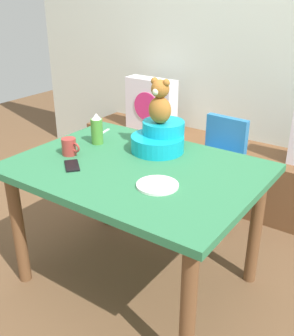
{
  "coord_description": "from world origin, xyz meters",
  "views": [
    {
      "loc": [
        1.14,
        -1.53,
        1.59
      ],
      "look_at": [
        0.0,
        0.1,
        0.69
      ],
      "focal_mm": 42.92,
      "sensor_mm": 36.0,
      "label": 1
    }
  ],
  "objects_px": {
    "teddy_bear": "(160,102)",
    "cell_phone": "(72,166)",
    "highchair": "(216,160)",
    "infant_seat_teal": "(159,138)",
    "dinner_plate_near": "(157,185)",
    "ketchup_bottle": "(97,129)",
    "dining_table": "(136,183)",
    "pillow_floral_left": "(151,105)",
    "coffee_mug": "(69,147)"
  },
  "relations": [
    {
      "from": "highchair",
      "to": "teddy_bear",
      "type": "bearing_deg",
      "value": -102.09
    },
    {
      "from": "dining_table",
      "to": "ketchup_bottle",
      "type": "distance_m",
      "value": 0.45
    },
    {
      "from": "coffee_mug",
      "to": "cell_phone",
      "type": "relative_size",
      "value": 0.83
    },
    {
      "from": "highchair",
      "to": "teddy_bear",
      "type": "xyz_separation_m",
      "value": [
        -0.11,
        -0.53,
        0.5
      ]
    },
    {
      "from": "teddy_bear",
      "to": "highchair",
      "type": "bearing_deg",
      "value": 77.91
    },
    {
      "from": "pillow_floral_left",
      "to": "dining_table",
      "type": "distance_m",
      "value": 1.4
    },
    {
      "from": "highchair",
      "to": "dining_table",
      "type": "bearing_deg",
      "value": -96.5
    },
    {
      "from": "pillow_floral_left",
      "to": "dining_table",
      "type": "xyz_separation_m",
      "value": [
        0.73,
        -1.2,
        -0.04
      ]
    },
    {
      "from": "teddy_bear",
      "to": "cell_phone",
      "type": "relative_size",
      "value": 1.74
    },
    {
      "from": "infant_seat_teal",
      "to": "coffee_mug",
      "type": "distance_m",
      "value": 0.51
    },
    {
      "from": "ketchup_bottle",
      "to": "coffee_mug",
      "type": "relative_size",
      "value": 1.54
    },
    {
      "from": "dining_table",
      "to": "teddy_bear",
      "type": "bearing_deg",
      "value": 95.27
    },
    {
      "from": "infant_seat_teal",
      "to": "coffee_mug",
      "type": "bearing_deg",
      "value": -136.82
    },
    {
      "from": "pillow_floral_left",
      "to": "cell_phone",
      "type": "bearing_deg",
      "value": -71.78
    },
    {
      "from": "dinner_plate_near",
      "to": "cell_phone",
      "type": "xyz_separation_m",
      "value": [
        -0.49,
        -0.06,
        -0.0
      ]
    },
    {
      "from": "dining_table",
      "to": "infant_seat_teal",
      "type": "bearing_deg",
      "value": 95.26
    },
    {
      "from": "highchair",
      "to": "teddy_bear",
      "type": "height_order",
      "value": "teddy_bear"
    },
    {
      "from": "ketchup_bottle",
      "to": "coffee_mug",
      "type": "height_order",
      "value": "ketchup_bottle"
    },
    {
      "from": "pillow_floral_left",
      "to": "highchair",
      "type": "relative_size",
      "value": 0.56
    },
    {
      "from": "dining_table",
      "to": "infant_seat_teal",
      "type": "height_order",
      "value": "infant_seat_teal"
    },
    {
      "from": "teddy_bear",
      "to": "ketchup_bottle",
      "type": "height_order",
      "value": "teddy_bear"
    },
    {
      "from": "dining_table",
      "to": "cell_phone",
      "type": "bearing_deg",
      "value": -143.73
    },
    {
      "from": "dining_table",
      "to": "cell_phone",
      "type": "height_order",
      "value": "cell_phone"
    },
    {
      "from": "dining_table",
      "to": "highchair",
      "type": "xyz_separation_m",
      "value": [
        0.09,
        0.78,
        -0.12
      ]
    },
    {
      "from": "infant_seat_teal",
      "to": "coffee_mug",
      "type": "xyz_separation_m",
      "value": [
        -0.37,
        -0.35,
        -0.02
      ]
    },
    {
      "from": "highchair",
      "to": "dinner_plate_near",
      "type": "height_order",
      "value": "highchair"
    },
    {
      "from": "infant_seat_teal",
      "to": "ketchup_bottle",
      "type": "bearing_deg",
      "value": -160.99
    },
    {
      "from": "infant_seat_teal",
      "to": "teddy_bear",
      "type": "distance_m",
      "value": 0.21
    },
    {
      "from": "highchair",
      "to": "coffee_mug",
      "type": "height_order",
      "value": "coffee_mug"
    },
    {
      "from": "infant_seat_teal",
      "to": "dinner_plate_near",
      "type": "relative_size",
      "value": 1.65
    },
    {
      "from": "dining_table",
      "to": "highchair",
      "type": "distance_m",
      "value": 0.8
    },
    {
      "from": "dining_table",
      "to": "cell_phone",
      "type": "distance_m",
      "value": 0.35
    },
    {
      "from": "highchair",
      "to": "teddy_bear",
      "type": "relative_size",
      "value": 3.16
    },
    {
      "from": "infant_seat_teal",
      "to": "ketchup_bottle",
      "type": "distance_m",
      "value": 0.38
    },
    {
      "from": "ketchup_bottle",
      "to": "cell_phone",
      "type": "relative_size",
      "value": 1.28
    },
    {
      "from": "infant_seat_teal",
      "to": "highchair",
      "type": "bearing_deg",
      "value": 77.9
    },
    {
      "from": "teddy_bear",
      "to": "ketchup_bottle",
      "type": "relative_size",
      "value": 1.35
    },
    {
      "from": "pillow_floral_left",
      "to": "cell_phone",
      "type": "height_order",
      "value": "pillow_floral_left"
    },
    {
      "from": "dinner_plate_near",
      "to": "cell_phone",
      "type": "relative_size",
      "value": 1.39
    },
    {
      "from": "infant_seat_teal",
      "to": "ketchup_bottle",
      "type": "xyz_separation_m",
      "value": [
        -0.36,
        -0.12,
        0.02
      ]
    },
    {
      "from": "highchair",
      "to": "infant_seat_teal",
      "type": "distance_m",
      "value": 0.61
    },
    {
      "from": "ketchup_bottle",
      "to": "dining_table",
      "type": "bearing_deg",
      "value": -19.15
    },
    {
      "from": "dining_table",
      "to": "cell_phone",
      "type": "xyz_separation_m",
      "value": [
        -0.27,
        -0.2,
        0.11
      ]
    },
    {
      "from": "highchair",
      "to": "teddy_bear",
      "type": "distance_m",
      "value": 0.73
    },
    {
      "from": "ketchup_bottle",
      "to": "cell_phone",
      "type": "bearing_deg",
      "value": -70.84
    },
    {
      "from": "teddy_bear",
      "to": "cell_phone",
      "type": "bearing_deg",
      "value": -118.37
    },
    {
      "from": "pillow_floral_left",
      "to": "cell_phone",
      "type": "xyz_separation_m",
      "value": [
        0.46,
        -1.4,
        0.06
      ]
    },
    {
      "from": "pillow_floral_left",
      "to": "coffee_mug",
      "type": "height_order",
      "value": "pillow_floral_left"
    },
    {
      "from": "ketchup_bottle",
      "to": "dinner_plate_near",
      "type": "bearing_deg",
      "value": -23.66
    },
    {
      "from": "teddy_bear",
      "to": "dinner_plate_near",
      "type": "bearing_deg",
      "value": -57.67
    }
  ]
}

